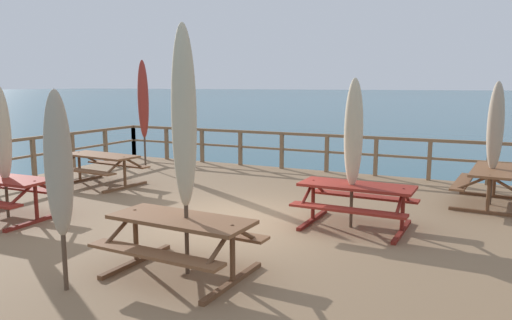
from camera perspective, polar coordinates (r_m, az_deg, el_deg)
The scene contains 14 objects.
ground_plane at distance 9.39m, azimuth -2.30°, elevation -12.12°, with size 600.00×600.00×0.00m, color #2D5B6B.
wooden_deck at distance 9.24m, azimuth -2.32°, elevation -9.59°, with size 14.22×11.32×0.88m, color #846647.
railing_waterside_far at distance 13.98m, azimuth 8.32°, elevation 1.55°, with size 14.02×0.10×1.09m.
picnic_table_front_left at distance 10.21m, azimuth -27.37°, elevation -3.02°, with size 1.95×1.47×0.78m.
picnic_table_front_right at distance 6.52m, azimuth -8.78°, elevation -8.42°, with size 1.99×1.48×0.78m.
picnic_table_mid_right at distance 11.17m, azimuth 25.99°, elevation -1.97°, with size 1.53×2.08×0.78m.
picnic_table_mid_centre at distance 8.67m, azimuth 11.68°, elevation -4.16°, with size 1.98×1.44×0.78m.
picnic_table_back_right at distance 12.67m, azimuth -17.73°, elevation -0.30°, with size 2.10×1.58×0.78m.
patio_umbrella_short_back at distance 10.11m, azimuth -27.67°, elevation 2.67°, with size 0.32×0.32×2.48m.
patio_umbrella_tall_front at distance 6.22m, azimuth -8.44°, elevation 4.88°, with size 0.32×0.32×3.25m.
patio_umbrella_tall_back_left at distance 11.08m, azimuth 26.28°, elevation 3.50°, with size 0.32×0.32×2.56m.
patio_umbrella_tall_mid_right at distance 8.47m, azimuth 11.37°, elevation 3.06°, with size 0.32×0.32×2.60m.
patio_umbrella_tall_back_right at distance 14.90m, azimuth -13.10°, elevation 6.90°, with size 0.32×0.32×3.20m.
patio_umbrella_short_mid at distance 6.15m, azimuth -22.15°, elevation -0.54°, with size 0.32×0.32×2.44m.
Camera 1 is at (4.13, -7.73, 3.36)m, focal length 34.09 mm.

